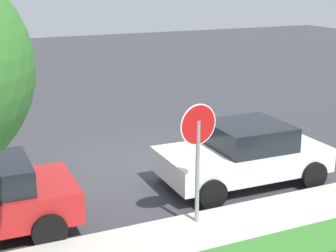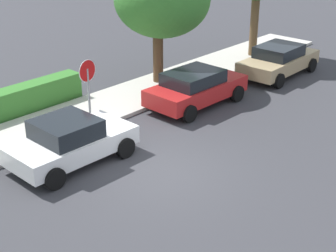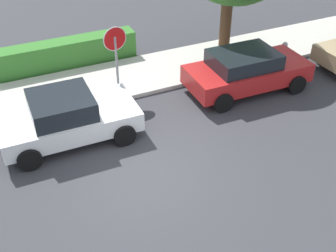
% 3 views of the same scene
% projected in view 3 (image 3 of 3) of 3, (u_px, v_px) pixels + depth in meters
% --- Properties ---
extents(ground_plane, '(60.00, 60.00, 0.00)m').
position_uv_depth(ground_plane, '(143.00, 172.00, 10.99)').
color(ground_plane, '#38383D').
extents(sidewalk_curb, '(32.00, 2.67, 0.14)m').
position_uv_depth(sidewalk_curb, '(90.00, 86.00, 14.51)').
color(sidewalk_curb, beige).
rests_on(sidewalk_curb, ground_plane).
extents(stop_sign, '(0.77, 0.11, 2.45)m').
position_uv_depth(stop_sign, '(116.00, 50.00, 13.10)').
color(stop_sign, gray).
rests_on(stop_sign, ground_plane).
extents(parked_car_white, '(3.87, 2.18, 1.41)m').
position_uv_depth(parked_car_white, '(67.00, 117.00, 11.80)').
color(parked_car_white, white).
rests_on(parked_car_white, ground_plane).
extents(parked_car_red, '(4.18, 2.09, 1.41)m').
position_uv_depth(parked_car_red, '(246.00, 70.00, 14.03)').
color(parked_car_red, red).
rests_on(parked_car_red, ground_plane).
extents(fire_hydrant, '(0.30, 0.22, 0.72)m').
position_uv_depth(fire_hydrant, '(284.00, 51.00, 16.13)').
color(fire_hydrant, '#A5A5A8').
rests_on(fire_hydrant, ground_plane).
extents(front_yard_hedge, '(5.37, 0.75, 1.06)m').
position_uv_depth(front_yard_hedge, '(64.00, 55.00, 15.46)').
color(front_yard_hedge, '#387A2D').
rests_on(front_yard_hedge, ground_plane).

